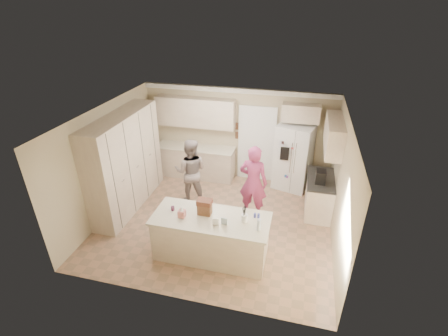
% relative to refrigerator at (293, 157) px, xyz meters
% --- Properties ---
extents(floor, '(5.20, 4.60, 0.02)m').
position_rel_refrigerator_xyz_m(floor, '(-1.58, -2.03, -0.91)').
color(floor, '#9C7458').
rests_on(floor, ground).
extents(ceiling, '(5.20, 4.60, 0.02)m').
position_rel_refrigerator_xyz_m(ceiling, '(-1.58, -2.03, 1.71)').
color(ceiling, white).
rests_on(ceiling, wall_back).
extents(wall_back, '(5.20, 0.02, 2.60)m').
position_rel_refrigerator_xyz_m(wall_back, '(-1.58, 0.28, 0.40)').
color(wall_back, '#C0B18D').
rests_on(wall_back, ground).
extents(wall_front, '(5.20, 0.02, 2.60)m').
position_rel_refrigerator_xyz_m(wall_front, '(-1.58, -4.34, 0.40)').
color(wall_front, '#C0B18D').
rests_on(wall_front, ground).
extents(wall_left, '(0.02, 4.60, 2.60)m').
position_rel_refrigerator_xyz_m(wall_left, '(-4.19, -2.03, 0.40)').
color(wall_left, '#C0B18D').
rests_on(wall_left, ground).
extents(wall_right, '(0.02, 4.60, 2.60)m').
position_rel_refrigerator_xyz_m(wall_right, '(1.03, -2.03, 0.40)').
color(wall_right, '#C0B18D').
rests_on(wall_right, ground).
extents(crown_back, '(5.20, 0.08, 0.12)m').
position_rel_refrigerator_xyz_m(crown_back, '(-1.58, 0.23, 1.63)').
color(crown_back, white).
rests_on(crown_back, wall_back).
extents(pantry_bank, '(0.60, 2.60, 2.35)m').
position_rel_refrigerator_xyz_m(pantry_bank, '(-3.88, -1.83, 0.28)').
color(pantry_bank, '#C1AB95').
rests_on(pantry_bank, floor).
extents(back_base_cab, '(2.20, 0.60, 0.88)m').
position_rel_refrigerator_xyz_m(back_base_cab, '(-2.73, -0.03, -0.46)').
color(back_base_cab, '#C1AB95').
rests_on(back_base_cab, floor).
extents(back_countertop, '(2.24, 0.63, 0.04)m').
position_rel_refrigerator_xyz_m(back_countertop, '(-2.73, -0.04, 0.00)').
color(back_countertop, beige).
rests_on(back_countertop, back_base_cab).
extents(back_upper_cab, '(2.20, 0.35, 0.80)m').
position_rel_refrigerator_xyz_m(back_upper_cab, '(-2.73, 0.10, 1.00)').
color(back_upper_cab, '#C1AB95').
rests_on(back_upper_cab, wall_back).
extents(doorway_opening, '(0.90, 0.06, 2.10)m').
position_rel_refrigerator_xyz_m(doorway_opening, '(-1.03, 0.25, 0.15)').
color(doorway_opening, black).
rests_on(doorway_opening, floor).
extents(doorway_casing, '(1.02, 0.03, 2.22)m').
position_rel_refrigerator_xyz_m(doorway_casing, '(-1.03, 0.22, 0.15)').
color(doorway_casing, white).
rests_on(doorway_casing, floor).
extents(wall_frame_upper, '(0.15, 0.02, 0.20)m').
position_rel_refrigerator_xyz_m(wall_frame_upper, '(-1.56, 0.24, 0.65)').
color(wall_frame_upper, brown).
rests_on(wall_frame_upper, wall_back).
extents(wall_frame_lower, '(0.15, 0.02, 0.20)m').
position_rel_refrigerator_xyz_m(wall_frame_lower, '(-1.56, 0.24, 0.38)').
color(wall_frame_lower, brown).
rests_on(wall_frame_lower, wall_back).
extents(refrigerator, '(1.05, 0.91, 1.80)m').
position_rel_refrigerator_xyz_m(refrigerator, '(0.00, 0.00, 0.00)').
color(refrigerator, white).
rests_on(refrigerator, floor).
extents(fridge_seam, '(0.02, 0.02, 1.78)m').
position_rel_refrigerator_xyz_m(fridge_seam, '(0.00, -0.35, 0.00)').
color(fridge_seam, gray).
rests_on(fridge_seam, refrigerator).
extents(fridge_dispenser, '(0.22, 0.03, 0.35)m').
position_rel_refrigerator_xyz_m(fridge_dispenser, '(-0.22, -0.36, 0.25)').
color(fridge_dispenser, black).
rests_on(fridge_dispenser, refrigerator).
extents(fridge_handle_l, '(0.02, 0.02, 0.85)m').
position_rel_refrigerator_xyz_m(fridge_handle_l, '(-0.05, -0.37, 0.15)').
color(fridge_handle_l, silver).
rests_on(fridge_handle_l, refrigerator).
extents(fridge_handle_r, '(0.02, 0.02, 0.85)m').
position_rel_refrigerator_xyz_m(fridge_handle_r, '(0.05, -0.37, 0.15)').
color(fridge_handle_r, silver).
rests_on(fridge_handle_r, refrigerator).
extents(over_fridge_cab, '(0.95, 0.35, 0.45)m').
position_rel_refrigerator_xyz_m(over_fridge_cab, '(0.07, 0.10, 1.20)').
color(over_fridge_cab, '#C1AB95').
rests_on(over_fridge_cab, wall_back).
extents(right_base_cab, '(0.60, 1.20, 0.88)m').
position_rel_refrigerator_xyz_m(right_base_cab, '(0.72, -1.03, -0.46)').
color(right_base_cab, '#C1AB95').
rests_on(right_base_cab, floor).
extents(right_countertop, '(0.63, 1.24, 0.04)m').
position_rel_refrigerator_xyz_m(right_countertop, '(0.71, -1.03, 0.00)').
color(right_countertop, '#2D2B28').
rests_on(right_countertop, right_base_cab).
extents(right_upper_cab, '(0.35, 1.50, 0.70)m').
position_rel_refrigerator_xyz_m(right_upper_cab, '(0.84, -0.83, 1.05)').
color(right_upper_cab, '#C1AB95').
rests_on(right_upper_cab, wall_right).
extents(coffee_maker, '(0.22, 0.28, 0.30)m').
position_rel_refrigerator_xyz_m(coffee_maker, '(0.67, -1.23, 0.17)').
color(coffee_maker, black).
rests_on(coffee_maker, right_countertop).
extents(island_base, '(2.20, 0.90, 0.88)m').
position_rel_refrigerator_xyz_m(island_base, '(-1.38, -3.13, -0.46)').
color(island_base, '#C1AB95').
rests_on(island_base, floor).
extents(island_top, '(2.28, 0.96, 0.05)m').
position_rel_refrigerator_xyz_m(island_top, '(-1.38, -3.13, 0.00)').
color(island_top, beige).
rests_on(island_top, island_base).
extents(utensil_crock, '(0.13, 0.13, 0.15)m').
position_rel_refrigerator_xyz_m(utensil_crock, '(-0.73, -3.08, 0.10)').
color(utensil_crock, white).
rests_on(utensil_crock, island_top).
extents(tissue_box, '(0.13, 0.13, 0.14)m').
position_rel_refrigerator_xyz_m(tissue_box, '(-1.93, -3.23, 0.10)').
color(tissue_box, '#C46D66').
rests_on(tissue_box, island_top).
extents(tissue_plume, '(0.08, 0.08, 0.08)m').
position_rel_refrigerator_xyz_m(tissue_plume, '(-1.93, -3.23, 0.20)').
color(tissue_plume, white).
rests_on(tissue_plume, tissue_box).
extents(dollhouse_body, '(0.26, 0.18, 0.22)m').
position_rel_refrigerator_xyz_m(dollhouse_body, '(-1.53, -3.03, 0.14)').
color(dollhouse_body, brown).
rests_on(dollhouse_body, island_top).
extents(dollhouse_roof, '(0.28, 0.20, 0.10)m').
position_rel_refrigerator_xyz_m(dollhouse_roof, '(-1.53, -3.03, 0.30)').
color(dollhouse_roof, '#592D1E').
rests_on(dollhouse_roof, dollhouse_body).
extents(jam_jar, '(0.07, 0.07, 0.09)m').
position_rel_refrigerator_xyz_m(jam_jar, '(-2.18, -3.08, 0.07)').
color(jam_jar, '#59263F').
rests_on(jam_jar, island_top).
extents(greeting_card_a, '(0.12, 0.06, 0.16)m').
position_rel_refrigerator_xyz_m(greeting_card_a, '(-1.23, -3.33, 0.11)').
color(greeting_card_a, white).
rests_on(greeting_card_a, island_top).
extents(greeting_card_b, '(0.12, 0.05, 0.16)m').
position_rel_refrigerator_xyz_m(greeting_card_b, '(-1.08, -3.28, 0.11)').
color(greeting_card_b, silver).
rests_on(greeting_card_b, island_top).
extents(water_bottle, '(0.07, 0.07, 0.24)m').
position_rel_refrigerator_xyz_m(water_bottle, '(-0.43, -3.28, 0.14)').
color(water_bottle, silver).
rests_on(water_bottle, island_top).
extents(shaker_salt, '(0.05, 0.05, 0.09)m').
position_rel_refrigerator_xyz_m(shaker_salt, '(-0.56, -2.91, 0.07)').
color(shaker_salt, '#3A4093').
rests_on(shaker_salt, island_top).
extents(shaker_pepper, '(0.05, 0.05, 0.09)m').
position_rel_refrigerator_xyz_m(shaker_pepper, '(-0.49, -2.91, 0.07)').
color(shaker_pepper, '#3A4093').
rests_on(shaker_pepper, island_top).
extents(teen_boy, '(0.91, 0.75, 1.70)m').
position_rel_refrigerator_xyz_m(teen_boy, '(-2.43, -1.31, -0.05)').
color(teen_boy, gray).
rests_on(teen_boy, floor).
extents(teen_girl, '(0.71, 0.51, 1.82)m').
position_rel_refrigerator_xyz_m(teen_girl, '(-0.82, -1.58, 0.01)').
color(teen_girl, '#AB427C').
rests_on(teen_girl, floor).
extents(fridge_magnets, '(0.76, 0.02, 1.44)m').
position_rel_refrigerator_xyz_m(fridge_magnets, '(0.00, -0.36, 0.00)').
color(fridge_magnets, tan).
rests_on(fridge_magnets, refrigerator).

